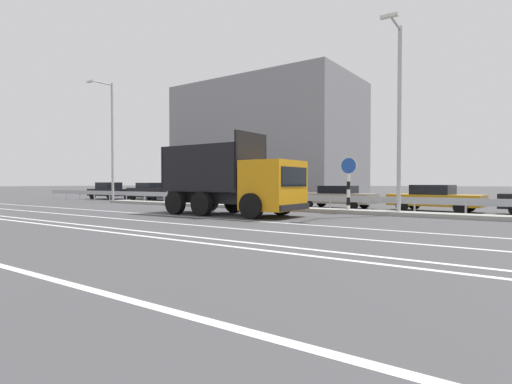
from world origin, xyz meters
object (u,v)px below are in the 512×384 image
object	(u,v)px
parked_car_4	(336,197)
parked_car_5	(435,198)
parked_car_3	(264,193)
median_road_sign	(348,183)
parked_car_2	(198,192)
parked_car_1	(151,191)
parked_car_0	(109,191)
street_lamp_1	(399,110)
street_lamp_0	(111,137)
dump_truck	(244,187)

from	to	relation	value
parked_car_4	parked_car_5	bearing A→B (deg)	-83.35
parked_car_3	median_road_sign	bearing A→B (deg)	58.83
median_road_sign	parked_car_2	xyz separation A→B (m)	(-12.88, 3.29, -0.65)
parked_car_1	parked_car_5	distance (m)	21.38
parked_car_0	parked_car_5	xyz separation A→B (m)	(26.53, 0.31, -0.04)
median_road_sign	parked_car_2	bearing A→B (deg)	165.67
parked_car_1	street_lamp_1	bearing A→B (deg)	83.22
parked_car_5	parked_car_4	bearing A→B (deg)	-80.42
street_lamp_0	dump_truck	bearing A→B (deg)	-14.18
street_lamp_1	parked_car_1	distance (m)	21.23
parked_car_0	street_lamp_1	bearing A→B (deg)	79.65
median_road_sign	dump_truck	bearing A→B (deg)	-129.23
median_road_sign	street_lamp_0	world-z (taller)	street_lamp_0
parked_car_0	parked_car_3	bearing A→B (deg)	88.29
parked_car_2	street_lamp_0	bearing A→B (deg)	-57.24
dump_truck	parked_car_5	world-z (taller)	dump_truck
parked_car_5	street_lamp_1	bearing A→B (deg)	-8.06
median_road_sign	parked_car_4	bearing A→B (deg)	122.55
dump_truck	parked_car_1	world-z (taller)	dump_truck
median_road_sign	parked_car_4	world-z (taller)	median_road_sign
street_lamp_1	parked_car_2	size ratio (longest dim) A/B	1.80
dump_truck	median_road_sign	xyz separation A→B (m)	(3.22, 3.95, 0.16)
street_lamp_0	parked_car_3	xyz separation A→B (m)	(11.08, 3.71, -4.04)
parked_car_1	parked_car_3	xyz separation A→B (m)	(10.98, 0.07, 0.05)
dump_truck	parked_car_4	xyz separation A→B (m)	(1.25, 7.03, -0.60)
median_road_sign	parked_car_3	world-z (taller)	median_road_sign
parked_car_3	parked_car_2	bearing A→B (deg)	-91.91
street_lamp_0	parked_car_1	size ratio (longest dim) A/B	1.98
street_lamp_0	parked_car_5	bearing A→B (deg)	9.65
parked_car_3	street_lamp_1	bearing A→B (deg)	64.09
dump_truck	median_road_sign	distance (m)	5.10
parked_car_3	parked_car_1	bearing A→B (deg)	-94.56
parked_car_5	dump_truck	bearing A→B (deg)	-35.77
parked_car_1	parked_car_3	size ratio (longest dim) A/B	1.12
parked_car_3	parked_car_4	world-z (taller)	parked_car_3
parked_car_0	parked_car_4	xyz separation A→B (m)	(21.43, -0.13, -0.07)
street_lamp_0	parked_car_2	xyz separation A→B (m)	(5.47, 3.41, -4.07)
dump_truck	street_lamp_1	bearing A→B (deg)	123.95
median_road_sign	street_lamp_1	world-z (taller)	street_lamp_1
parked_car_2	parked_car_4	bearing A→B (deg)	89.69
parked_car_1	parked_car_4	world-z (taller)	parked_car_1
dump_truck	parked_car_1	distance (m)	16.78
street_lamp_1	parked_car_2	distance (m)	16.04
median_road_sign	parked_car_2	size ratio (longest dim) A/B	0.57
parked_car_1	parked_car_5	size ratio (longest dim) A/B	0.99
dump_truck	parked_car_0	bearing A→B (deg)	-110.40
parked_car_2	parked_car_4	world-z (taller)	parked_car_2
dump_truck	parked_car_4	distance (m)	7.16
parked_car_1	parked_car_3	bearing A→B (deg)	93.53
street_lamp_0	parked_car_3	size ratio (longest dim) A/B	2.22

